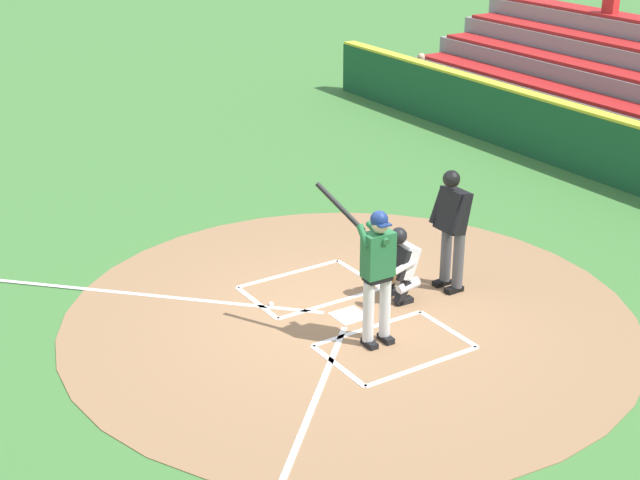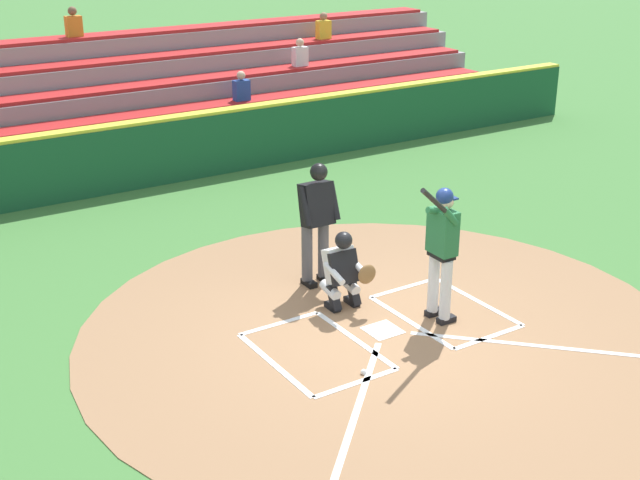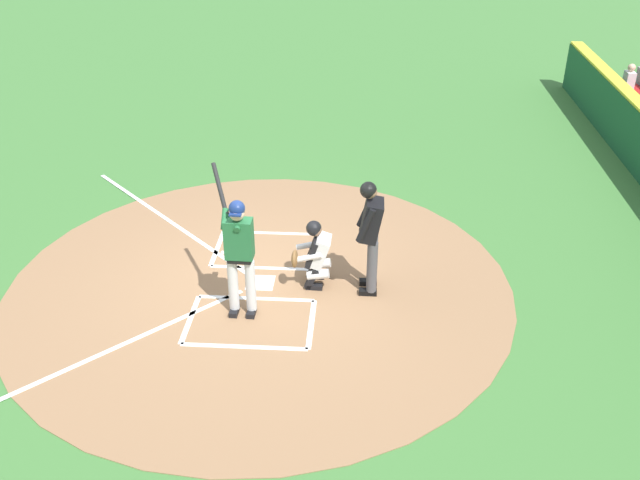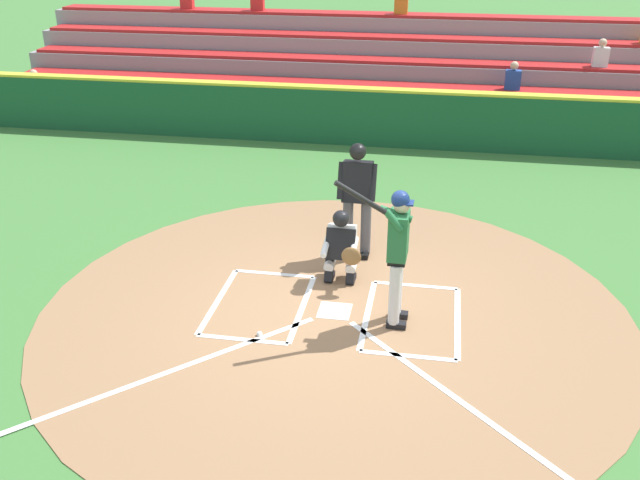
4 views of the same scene
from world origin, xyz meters
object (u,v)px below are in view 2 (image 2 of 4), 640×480
object	(u,v)px
batter	(442,245)
plate_umpire	(317,215)
catcher	(343,268)
baseball	(364,372)

from	to	relation	value
batter	plate_umpire	bearing A→B (deg)	-68.46
catcher	baseball	bearing A→B (deg)	63.60
plate_umpire	batter	bearing A→B (deg)	111.54
batter	catcher	xyz separation A→B (m)	(0.85, -1.03, -0.51)
catcher	baseball	distance (m)	1.92
catcher	batter	bearing A→B (deg)	129.61
catcher	plate_umpire	size ratio (longest dim) A/B	0.61
catcher	plate_umpire	distance (m)	0.99
batter	baseball	xyz separation A→B (m)	(1.67, 0.62, -1.06)
baseball	batter	bearing A→B (deg)	-159.54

